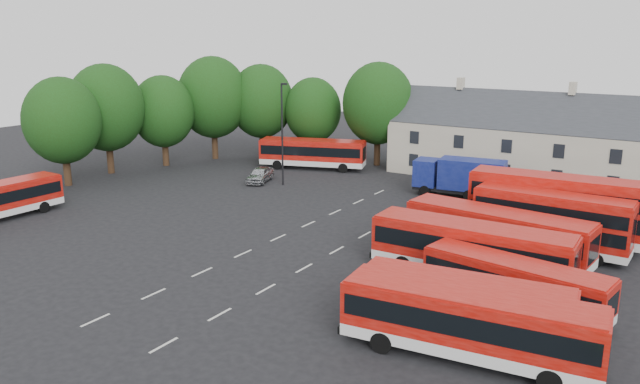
{
  "coord_description": "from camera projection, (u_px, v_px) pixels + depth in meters",
  "views": [
    {
      "loc": [
        25.9,
        -32.74,
        14.46
      ],
      "look_at": [
        -0.08,
        7.8,
        2.2
      ],
      "focal_mm": 35.0,
      "sensor_mm": 36.0,
      "label": 1
    }
  ],
  "objects": [
    {
      "name": "ground",
      "position": [
        261.0,
        245.0,
        43.83
      ],
      "size": [
        140.0,
        140.0,
        0.0
      ],
      "primitive_type": "plane",
      "color": "black",
      "rests_on": "ground"
    },
    {
      "name": "lane_markings",
      "position": [
        306.0,
        244.0,
        44.15
      ],
      "size": [
        5.15,
        33.8,
        0.01
      ],
      "color": "beige",
      "rests_on": "ground"
    },
    {
      "name": "treeline",
      "position": [
        219.0,
        106.0,
        68.82
      ],
      "size": [
        29.92,
        32.59,
        12.01
      ],
      "color": "black",
      "rests_on": "ground"
    },
    {
      "name": "terrace_houses",
      "position": [
        567.0,
        147.0,
        60.03
      ],
      "size": [
        35.7,
        7.13,
        10.06
      ],
      "color": "beige",
      "rests_on": "ground"
    },
    {
      "name": "bus_row_a",
      "position": [
        469.0,
        320.0,
        28.04
      ],
      "size": [
        11.8,
        3.87,
        3.28
      ],
      "rotation": [
        0.0,
        0.0,
        0.11
      ],
      "color": "silver",
      "rests_on": "ground"
    },
    {
      "name": "bus_row_b",
      "position": [
        464.0,
        301.0,
        30.53
      ],
      "size": [
        10.54,
        3.6,
        2.92
      ],
      "rotation": [
        0.0,
        0.0,
        0.12
      ],
      "color": "silver",
      "rests_on": "ground"
    },
    {
      "name": "bus_row_c",
      "position": [
        514.0,
        281.0,
        33.16
      ],
      "size": [
        10.16,
        3.71,
        2.81
      ],
      "rotation": [
        0.0,
        0.0,
        -0.15
      ],
      "color": "silver",
      "rests_on": "ground"
    },
    {
      "name": "bus_row_d",
      "position": [
        471.0,
        246.0,
        37.52
      ],
      "size": [
        12.08,
        3.07,
        3.4
      ],
      "rotation": [
        0.0,
        0.0,
        0.02
      ],
      "color": "silver",
      "rests_on": "ground"
    },
    {
      "name": "bus_row_e",
      "position": [
        497.0,
        231.0,
        40.44
      ],
      "size": [
        12.21,
        3.91,
        3.39
      ],
      "rotation": [
        0.0,
        0.0,
        -0.1
      ],
      "color": "silver",
      "rests_on": "ground"
    },
    {
      "name": "bus_dd_south",
      "position": [
        551.0,
        219.0,
        41.85
      ],
      "size": [
        10.18,
        2.56,
        4.16
      ],
      "rotation": [
        0.0,
        0.0,
        -0.02
      ],
      "color": "silver",
      "rests_on": "ground"
    },
    {
      "name": "bus_dd_north",
      "position": [
        555.0,
        204.0,
        44.01
      ],
      "size": [
        11.9,
        3.43,
        4.82
      ],
      "rotation": [
        0.0,
        0.0,
        0.06
      ],
      "color": "silver",
      "rests_on": "ground"
    },
    {
      "name": "bus_north",
      "position": [
        312.0,
        151.0,
        68.15
      ],
      "size": [
        11.7,
        6.23,
        3.24
      ],
      "rotation": [
        0.0,
        0.0,
        0.33
      ],
      "color": "silver",
      "rests_on": "ground"
    },
    {
      "name": "box_truck",
      "position": [
        461.0,
        176.0,
        56.41
      ],
      "size": [
        8.31,
        3.56,
        3.52
      ],
      "rotation": [
        0.0,
        0.0,
        0.13
      ],
      "color": "black",
      "rests_on": "ground"
    },
    {
      "name": "silver_car",
      "position": [
        260.0,
        175.0,
        62.39
      ],
      "size": [
        3.07,
        4.79,
        1.52
      ],
      "primitive_type": "imported",
      "rotation": [
        0.0,
        0.0,
        0.31
      ],
      "color": "#A8ABB0",
      "rests_on": "ground"
    },
    {
      "name": "lamppost",
      "position": [
        282.0,
        131.0,
        60.06
      ],
      "size": [
        0.68,
        0.26,
        9.94
      ],
      "rotation": [
        0.0,
        0.0,
        0.02
      ],
      "color": "black",
      "rests_on": "ground"
    }
  ]
}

